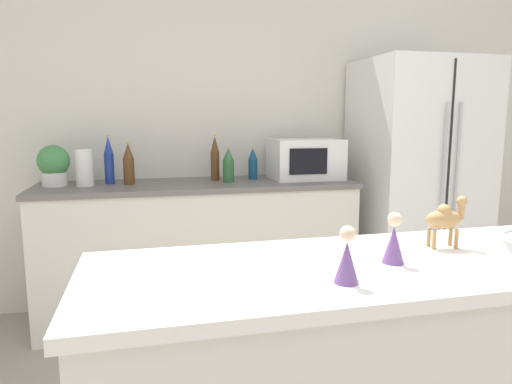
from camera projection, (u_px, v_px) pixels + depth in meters
The scene contains 14 objects.
wall_back at pixel (242, 128), 3.39m from camera, with size 8.00×0.06×2.55m.
back_counter at pixel (200, 249), 3.11m from camera, with size 2.08×0.63×0.92m.
refrigerator at pixel (416, 183), 3.35m from camera, with size 0.84×0.74×1.75m.
potted_plant at pixel (54, 165), 2.85m from camera, with size 0.20×0.20×0.26m.
paper_towel_roll at pixel (84, 168), 2.86m from camera, with size 0.10×0.10×0.23m.
microwave at pixel (305, 159), 3.22m from camera, with size 0.48×0.37×0.28m.
back_bottle_0 at pixel (228, 165), 3.05m from camera, with size 0.08×0.08×0.24m.
back_bottle_1 at pixel (253, 164), 3.21m from camera, with size 0.06×0.06×0.23m.
back_bottle_2 at pixel (129, 164), 2.93m from camera, with size 0.07×0.07×0.27m.
back_bottle_3 at pixel (215, 159), 3.14m from camera, with size 0.06×0.06×0.31m.
back_bottle_4 at pixel (109, 161), 2.96m from camera, with size 0.06×0.06×0.32m.
camel_figurine at pixel (445, 218), 1.43m from camera, with size 0.13×0.07×0.16m.
wise_man_figurine_blue at pixel (394, 241), 1.28m from camera, with size 0.06×0.06×0.15m.
wise_man_figurine_crimson at pixel (347, 259), 1.12m from camera, with size 0.06×0.06×0.14m.
Camera 1 is at (-0.71, -0.62, 1.32)m, focal length 32.00 mm.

